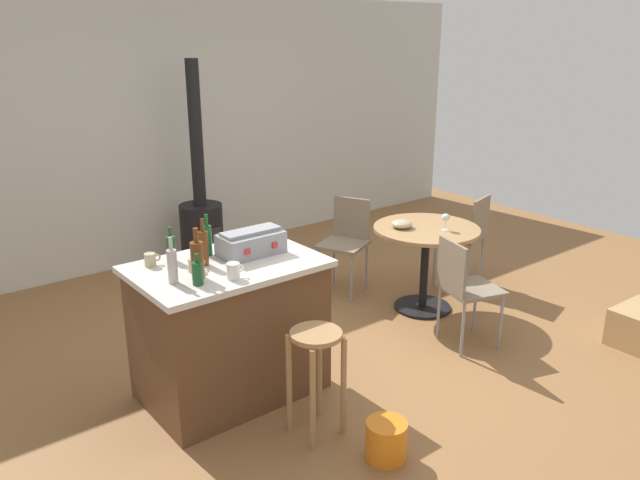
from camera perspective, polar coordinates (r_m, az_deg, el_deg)
ground_plane at (r=5.02m, az=2.99°, el=-9.40°), size 8.80×8.80×0.00m
back_wall at (r=6.89m, az=-12.77°, el=9.71°), size 8.00×0.10×2.70m
kitchen_island at (r=4.23m, az=-8.16°, el=-8.00°), size 1.19×0.80×0.93m
wooden_stool at (r=3.79m, az=-0.36°, el=-10.95°), size 0.31×0.31×0.67m
dining_table at (r=5.48m, az=9.55°, el=-0.66°), size 0.91×0.91×0.75m
folding_chair_near at (r=6.12m, az=13.22°, el=0.67°), size 0.49×0.49×0.88m
folding_chair_far at (r=5.82m, az=2.37°, el=0.20°), size 0.53×0.53×0.87m
folding_chair_left at (r=4.91m, az=12.92°, el=-3.93°), size 0.50×0.50×0.86m
wood_stove at (r=6.58m, az=-10.72°, el=1.90°), size 0.44×0.45×2.10m
toolbox at (r=4.17m, az=-6.27°, el=-0.24°), size 0.42×0.25×0.17m
bottle_0 at (r=3.80m, az=-11.07°, el=-1.71°), size 0.08×0.08×0.31m
bottle_1 at (r=4.01m, az=-10.51°, el=-0.65°), size 0.06×0.06×0.31m
bottle_2 at (r=4.13m, az=-13.36°, el=-0.71°), size 0.06×0.06×0.23m
bottle_3 at (r=3.76m, az=-13.24°, el=-2.25°), size 0.06×0.06×0.28m
bottle_4 at (r=3.72m, az=-11.04°, el=-2.93°), size 0.06×0.06×0.19m
bottle_5 at (r=4.18m, az=-10.19°, el=0.05°), size 0.06×0.06×0.28m
cup_0 at (r=3.78m, az=-7.84°, el=-2.79°), size 0.12×0.08×0.10m
cup_1 at (r=3.94m, az=-11.31°, el=-2.21°), size 0.11×0.08×0.08m
cup_2 at (r=4.09m, az=-15.11°, el=-1.73°), size 0.11×0.07×0.08m
wine_glass at (r=5.35m, az=11.32°, el=1.97°), size 0.07×0.07×0.14m
serving_bowl at (r=5.37m, az=7.43°, el=1.46°), size 0.18×0.18×0.07m
cardboard_box at (r=5.56m, az=27.04°, el=-6.93°), size 0.49×0.34×0.30m
plastic_bucket at (r=3.79m, az=6.02°, el=-17.59°), size 0.24×0.24×0.23m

